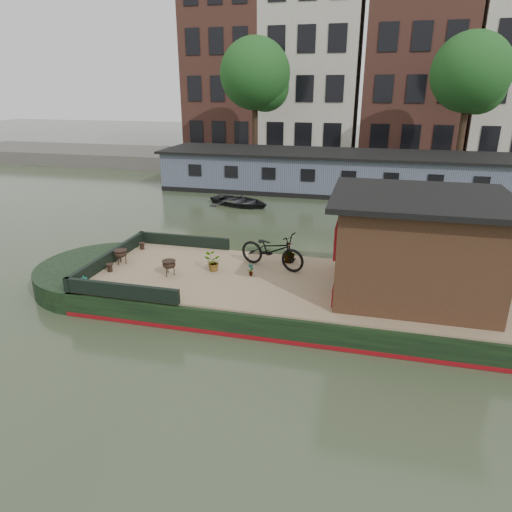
% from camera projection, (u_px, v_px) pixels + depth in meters
% --- Properties ---
extents(ground, '(120.00, 120.00, 0.00)m').
position_uv_depth(ground, '(318.00, 307.00, 11.79)').
color(ground, '#2C3723').
rests_on(ground, ground).
extents(houseboat_hull, '(14.01, 4.02, 0.60)m').
position_uv_depth(houseboat_hull, '(268.00, 292.00, 12.00)').
color(houseboat_hull, black).
rests_on(houseboat_hull, ground).
extents(houseboat_deck, '(11.80, 3.80, 0.05)m').
position_uv_depth(houseboat_deck, '(319.00, 285.00, 11.57)').
color(houseboat_deck, '#997C5E').
rests_on(houseboat_deck, houseboat_hull).
extents(bow_bulwark, '(3.00, 4.00, 0.35)m').
position_uv_depth(bow_bulwark, '(137.00, 260.00, 12.66)').
color(bow_bulwark, black).
rests_on(bow_bulwark, houseboat_deck).
extents(cabin, '(4.00, 3.50, 2.42)m').
position_uv_depth(cabin, '(416.00, 245.00, 10.63)').
color(cabin, '#2F2012').
rests_on(cabin, houseboat_deck).
extents(bicycle, '(2.04, 1.19, 1.01)m').
position_uv_depth(bicycle, '(272.00, 250.00, 12.47)').
color(bicycle, black).
rests_on(bicycle, houseboat_deck).
extents(potted_plant_a, '(0.20, 0.22, 0.34)m').
position_uv_depth(potted_plant_a, '(251.00, 270.00, 12.02)').
color(potted_plant_a, '#A23B2E').
rests_on(potted_plant_a, houseboat_deck).
extents(potted_plant_c, '(0.54, 0.50, 0.49)m').
position_uv_depth(potted_plant_c, '(213.00, 262.00, 12.31)').
color(potted_plant_c, '#AD5D32').
rests_on(potted_plant_c, houseboat_deck).
extents(potted_plant_d, '(0.38, 0.38, 0.60)m').
position_uv_depth(potted_plant_d, '(289.00, 252.00, 12.90)').
color(potted_plant_d, brown).
rests_on(potted_plant_d, houseboat_deck).
extents(potted_plant_e, '(0.20, 0.21, 0.33)m').
position_uv_depth(potted_plant_e, '(85.00, 283.00, 11.24)').
color(potted_plant_e, brown).
rests_on(potted_plant_e, houseboat_deck).
extents(brazier_front, '(0.43, 0.43, 0.41)m').
position_uv_depth(brazier_front, '(169.00, 268.00, 12.04)').
color(brazier_front, black).
rests_on(brazier_front, houseboat_deck).
extents(brazier_rear, '(0.48, 0.48, 0.41)m').
position_uv_depth(brazier_rear, '(121.00, 257.00, 12.82)').
color(brazier_rear, black).
rests_on(brazier_rear, houseboat_deck).
extents(bollard_port, '(0.18, 0.18, 0.21)m').
position_uv_depth(bollard_port, '(142.00, 246.00, 14.00)').
color(bollard_port, black).
rests_on(bollard_port, houseboat_deck).
extents(bollard_stbd, '(0.20, 0.20, 0.22)m').
position_uv_depth(bollard_stbd, '(110.00, 268.00, 12.31)').
color(bollard_stbd, black).
rests_on(bollard_stbd, houseboat_deck).
extents(dinghy, '(3.63, 3.11, 0.63)m').
position_uv_depth(dinghy, '(240.00, 199.00, 21.78)').
color(dinghy, black).
rests_on(dinghy, ground).
extents(far_houseboat, '(20.40, 4.40, 2.11)m').
position_uv_depth(far_houseboat, '(351.00, 174.00, 24.17)').
color(far_houseboat, slate).
rests_on(far_houseboat, ground).
extents(quay, '(60.00, 6.00, 0.90)m').
position_uv_depth(quay, '(355.00, 165.00, 30.26)').
color(quay, '#47443F').
rests_on(quay, ground).
extents(townhouse_row, '(27.25, 8.00, 16.50)m').
position_uv_depth(townhouse_row, '(369.00, 50.00, 33.98)').
color(townhouse_row, brown).
rests_on(townhouse_row, ground).
extents(tree_left, '(4.40, 4.40, 7.40)m').
position_uv_depth(tree_left, '(258.00, 77.00, 28.51)').
color(tree_left, '#332316').
rests_on(tree_left, quay).
extents(tree_right, '(4.40, 4.40, 7.40)m').
position_uv_depth(tree_right, '(473.00, 76.00, 25.66)').
color(tree_right, '#332316').
rests_on(tree_right, quay).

